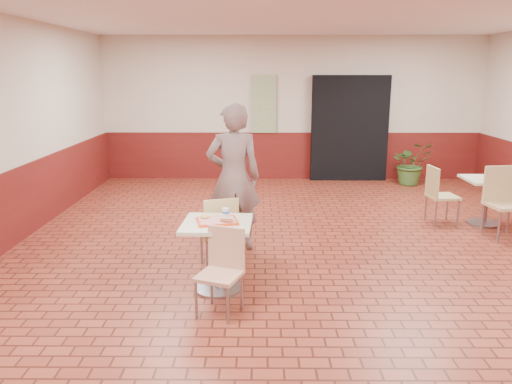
{
  "coord_description": "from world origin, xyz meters",
  "views": [
    {
      "loc": [
        -0.69,
        -5.66,
        2.26
      ],
      "look_at": [
        -0.73,
        -0.23,
        0.95
      ],
      "focal_mm": 35.0,
      "sensor_mm": 36.0,
      "label": 1
    }
  ],
  "objects_px": {
    "serving_tray": "(217,221)",
    "main_table": "(217,245)",
    "long_john_donut": "(227,220)",
    "customer": "(234,178)",
    "paper_cup": "(226,212)",
    "potted_plant": "(411,163)",
    "chair_second_front": "(503,198)",
    "ring_donut": "(205,217)",
    "chair_main_back": "(220,229)",
    "chair_main_front": "(222,266)",
    "second_table": "(487,194)",
    "chair_second_left": "(438,192)"
  },
  "relations": [
    {
      "from": "serving_tray",
      "to": "second_table",
      "type": "height_order",
      "value": "serving_tray"
    },
    {
      "from": "serving_tray",
      "to": "main_table",
      "type": "bearing_deg",
      "value": 0.0
    },
    {
      "from": "main_table",
      "to": "ring_donut",
      "type": "bearing_deg",
      "value": 152.63
    },
    {
      "from": "paper_cup",
      "to": "chair_second_front",
      "type": "bearing_deg",
      "value": 24.46
    },
    {
      "from": "ring_donut",
      "to": "potted_plant",
      "type": "distance_m",
      "value": 6.26
    },
    {
      "from": "potted_plant",
      "to": "customer",
      "type": "bearing_deg",
      "value": -131.76
    },
    {
      "from": "long_john_donut",
      "to": "paper_cup",
      "type": "xyz_separation_m",
      "value": [
        -0.02,
        0.18,
        0.03
      ]
    },
    {
      "from": "chair_main_front",
      "to": "ring_donut",
      "type": "relative_size",
      "value": 9.03
    },
    {
      "from": "main_table",
      "to": "chair_second_left",
      "type": "distance_m",
      "value": 3.98
    },
    {
      "from": "long_john_donut",
      "to": "second_table",
      "type": "xyz_separation_m",
      "value": [
        3.76,
        2.46,
        -0.32
      ]
    },
    {
      "from": "second_table",
      "to": "chair_second_left",
      "type": "bearing_deg",
      "value": 177.08
    },
    {
      "from": "chair_main_front",
      "to": "paper_cup",
      "type": "relative_size",
      "value": 8.64
    },
    {
      "from": "chair_main_back",
      "to": "paper_cup",
      "type": "xyz_separation_m",
      "value": [
        0.11,
        -0.47,
        0.34
      ]
    },
    {
      "from": "long_john_donut",
      "to": "chair_second_front",
      "type": "distance_m",
      "value": 4.18
    },
    {
      "from": "long_john_donut",
      "to": "customer",
      "type": "bearing_deg",
      "value": 89.8
    },
    {
      "from": "chair_main_front",
      "to": "potted_plant",
      "type": "relative_size",
      "value": 0.93
    },
    {
      "from": "chair_second_front",
      "to": "main_table",
      "type": "bearing_deg",
      "value": -162.61
    },
    {
      "from": "customer",
      "to": "paper_cup",
      "type": "bearing_deg",
      "value": 81.36
    },
    {
      "from": "chair_main_front",
      "to": "chair_main_back",
      "type": "relative_size",
      "value": 0.95
    },
    {
      "from": "chair_main_back",
      "to": "customer",
      "type": "relative_size",
      "value": 0.46
    },
    {
      "from": "chair_main_back",
      "to": "paper_cup",
      "type": "height_order",
      "value": "chair_main_back"
    },
    {
      "from": "customer",
      "to": "second_table",
      "type": "bearing_deg",
      "value": -171.15
    },
    {
      "from": "ring_donut",
      "to": "chair_second_left",
      "type": "distance_m",
      "value": 4.05
    },
    {
      "from": "customer",
      "to": "chair_second_left",
      "type": "bearing_deg",
      "value": -166.97
    },
    {
      "from": "chair_main_back",
      "to": "ring_donut",
      "type": "relative_size",
      "value": 9.54
    },
    {
      "from": "customer",
      "to": "chair_second_left",
      "type": "xyz_separation_m",
      "value": [
        3.04,
        1.14,
        -0.46
      ]
    },
    {
      "from": "customer",
      "to": "chair_second_front",
      "type": "xyz_separation_m",
      "value": [
        3.72,
        0.53,
        -0.4
      ]
    },
    {
      "from": "main_table",
      "to": "serving_tray",
      "type": "distance_m",
      "value": 0.26
    },
    {
      "from": "chair_main_back",
      "to": "potted_plant",
      "type": "height_order",
      "value": "potted_plant"
    },
    {
      "from": "chair_second_left",
      "to": "chair_main_front",
      "type": "bearing_deg",
      "value": 127.46
    },
    {
      "from": "potted_plant",
      "to": "chair_second_left",
      "type": "bearing_deg",
      "value": -98.19
    },
    {
      "from": "long_john_donut",
      "to": "paper_cup",
      "type": "bearing_deg",
      "value": 95.93
    },
    {
      "from": "second_table",
      "to": "chair_second_front",
      "type": "distance_m",
      "value": 0.58
    },
    {
      "from": "main_table",
      "to": "long_john_donut",
      "type": "bearing_deg",
      "value": -33.27
    },
    {
      "from": "paper_cup",
      "to": "chair_second_left",
      "type": "height_order",
      "value": "chair_second_left"
    },
    {
      "from": "paper_cup",
      "to": "ring_donut",
      "type": "bearing_deg",
      "value": -168.89
    },
    {
      "from": "second_table",
      "to": "chair_second_front",
      "type": "xyz_separation_m",
      "value": [
        -0.04,
        -0.58,
        0.07
      ]
    },
    {
      "from": "chair_main_back",
      "to": "second_table",
      "type": "bearing_deg",
      "value": -172.36
    },
    {
      "from": "ring_donut",
      "to": "chair_main_back",
      "type": "bearing_deg",
      "value": 78.36
    },
    {
      "from": "chair_main_back",
      "to": "second_table",
      "type": "height_order",
      "value": "chair_main_back"
    },
    {
      "from": "main_table",
      "to": "chair_second_front",
      "type": "xyz_separation_m",
      "value": [
        3.83,
        1.81,
        0.05
      ]
    },
    {
      "from": "chair_main_front",
      "to": "serving_tray",
      "type": "height_order",
      "value": "chair_main_front"
    },
    {
      "from": "serving_tray",
      "to": "paper_cup",
      "type": "bearing_deg",
      "value": 52.13
    },
    {
      "from": "customer",
      "to": "paper_cup",
      "type": "distance_m",
      "value": 1.18
    },
    {
      "from": "potted_plant",
      "to": "main_table",
      "type": "bearing_deg",
      "value": -124.62
    },
    {
      "from": "chair_main_back",
      "to": "ring_donut",
      "type": "xyz_separation_m",
      "value": [
        -0.11,
        -0.52,
        0.3
      ]
    },
    {
      "from": "chair_main_front",
      "to": "chair_second_front",
      "type": "xyz_separation_m",
      "value": [
        3.74,
        2.3,
        0.09
      ]
    },
    {
      "from": "chair_main_back",
      "to": "second_table",
      "type": "relative_size",
      "value": 1.23
    },
    {
      "from": "chair_main_front",
      "to": "chair_main_back",
      "type": "xyz_separation_m",
      "value": [
        -0.11,
        1.07,
        0.03
      ]
    },
    {
      "from": "chair_main_back",
      "to": "chair_second_left",
      "type": "bearing_deg",
      "value": -167.13
    }
  ]
}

